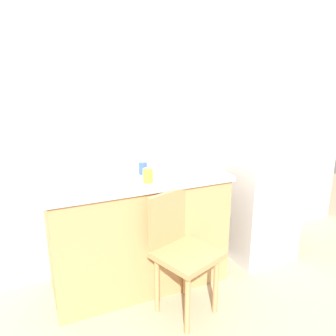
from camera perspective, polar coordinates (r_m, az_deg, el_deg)
ground_plane at (r=2.58m, az=3.67°, el=-25.16°), size 8.00×8.00×0.00m
back_wall at (r=2.89m, az=-5.13°, el=8.87°), size 4.80×0.10×2.69m
cabinet_base at (r=2.79m, az=-5.22°, el=-10.89°), size 1.37×0.60×0.88m
countertop at (r=2.61m, az=-5.47°, el=-1.81°), size 1.41×0.64×0.04m
faucet at (r=2.80m, az=-7.58°, el=2.34°), size 0.02×0.02×0.24m
refrigerator at (r=3.24m, az=15.00°, el=-3.55°), size 0.56×0.61×1.29m
chair at (r=2.44m, az=2.16°, el=-13.46°), size 0.51×0.51×0.89m
dish_tray at (r=2.57m, az=-10.85°, el=-1.26°), size 0.28×0.20×0.05m
cup_yellow at (r=2.44m, az=-3.44°, el=-1.31°), size 0.07×0.07×0.10m
cup_blue at (r=2.64m, az=-4.29°, el=-0.02°), size 0.07×0.07×0.10m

